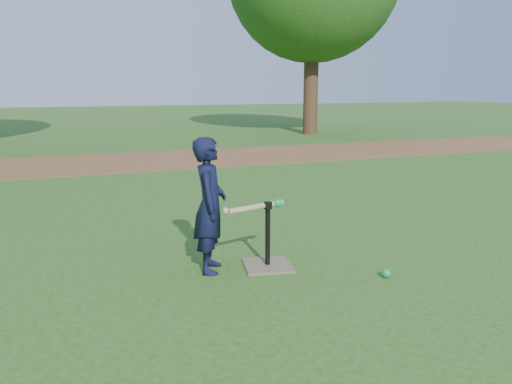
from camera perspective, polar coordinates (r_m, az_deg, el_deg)
name	(u,v)px	position (r m, az deg, el deg)	size (l,w,h in m)	color
ground	(271,281)	(4.38, 1.72, -10.08)	(80.00, 80.00, 0.00)	#285116
dirt_strip	(142,161)	(11.46, -12.92, 3.49)	(24.00, 3.00, 0.01)	brown
child	(210,205)	(4.45, -5.29, -1.53)	(0.44, 0.29, 1.21)	black
wiffle_ball_ground	(386,273)	(4.57, 14.66, -8.97)	(0.08, 0.08, 0.08)	#0D9950
batting_tee	(268,255)	(4.66, 1.33, -7.23)	(0.51, 0.51, 0.61)	#75614A
swing_action	(258,207)	(4.47, 0.19, -1.67)	(0.63, 0.22, 0.08)	tan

